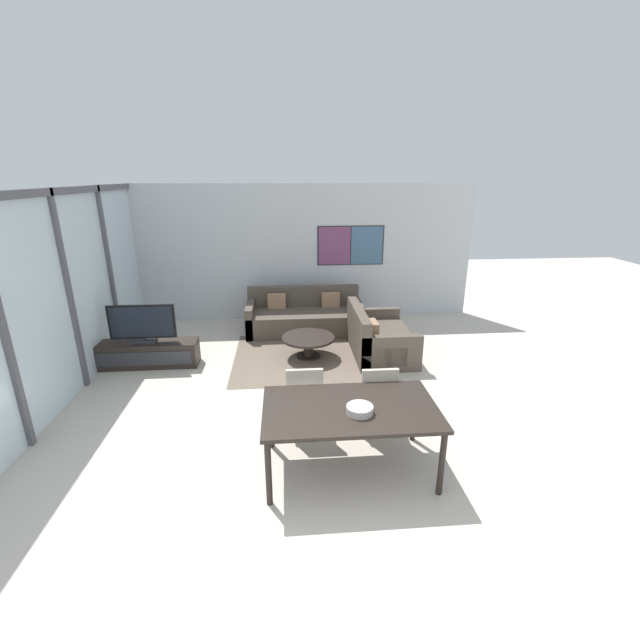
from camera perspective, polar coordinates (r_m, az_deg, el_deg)
ground_plane at (r=4.23m, az=-0.29°, el=-25.61°), size 24.00×24.00×0.00m
wall_back at (r=9.05m, az=-3.04°, el=8.92°), size 7.49×0.09×2.80m
window_wall_left at (r=6.83m, az=-30.83°, el=4.09°), size 0.07×5.90×2.80m
area_rug at (r=7.35m, az=-1.57°, el=-4.90°), size 2.51×2.17×0.01m
tv_console at (r=7.49m, az=-22.14°, el=-4.20°), size 1.64×0.41×0.41m
television at (r=7.32m, az=-22.63°, el=-0.51°), size 1.03×0.20×0.62m
sofa_main at (r=8.52m, az=-2.11°, el=0.42°), size 2.25×0.97×0.82m
sofa_side at (r=7.43m, az=7.53°, el=-2.55°), size 0.97×1.57×0.82m
coffee_table at (r=7.24m, az=-1.59°, el=-2.91°), size 0.90×0.90×0.37m
dining_table at (r=4.44m, az=4.04°, el=-12.18°), size 1.76×1.03×0.74m
dining_chair_left at (r=5.16m, az=-2.10°, el=-9.83°), size 0.46×0.46×0.87m
dining_chair_centre at (r=5.20m, az=7.59°, el=-9.74°), size 0.46×0.46×0.87m
fruit_bowl at (r=4.29m, az=5.32°, el=-11.74°), size 0.27×0.27×0.08m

